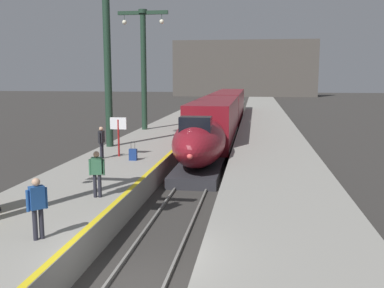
% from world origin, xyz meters
% --- Properties ---
extents(platform_left, '(4.80, 110.00, 1.05)m').
position_xyz_m(platform_left, '(-4.05, 24.75, 0.53)').
color(platform_left, gray).
rests_on(platform_left, ground).
extents(platform_right, '(4.80, 110.00, 1.05)m').
position_xyz_m(platform_right, '(4.05, 24.75, 0.53)').
color(platform_right, gray).
rests_on(platform_right, ground).
extents(platform_left_safety_stripe, '(0.20, 107.80, 0.01)m').
position_xyz_m(platform_left_safety_stripe, '(-1.77, 24.75, 1.05)').
color(platform_left_safety_stripe, yellow).
rests_on(platform_left_safety_stripe, platform_left).
extents(rail_main_left, '(0.08, 110.00, 0.12)m').
position_xyz_m(rail_main_left, '(-0.75, 27.50, 0.06)').
color(rail_main_left, slate).
rests_on(rail_main_left, ground).
extents(rail_main_right, '(0.08, 110.00, 0.12)m').
position_xyz_m(rail_main_right, '(0.75, 27.50, 0.06)').
color(rail_main_right, slate).
rests_on(rail_main_right, ground).
extents(highspeed_train_main, '(2.92, 38.68, 3.60)m').
position_xyz_m(highspeed_train_main, '(0.00, 28.62, 1.92)').
color(highspeed_train_main, maroon).
rests_on(highspeed_train_main, ground).
extents(station_column_mid, '(4.00, 0.68, 10.13)m').
position_xyz_m(station_column_mid, '(-5.90, 15.84, 7.08)').
color(station_column_mid, '#1E3828').
rests_on(station_column_mid, platform_left).
extents(station_column_far, '(4.00, 0.68, 9.42)m').
position_xyz_m(station_column_far, '(-5.90, 24.52, 6.70)').
color(station_column_far, '#1E3828').
rests_on(station_column_far, platform_left).
extents(passenger_near_edge, '(0.24, 0.57, 1.69)m').
position_xyz_m(passenger_near_edge, '(-5.02, 11.93, 2.04)').
color(passenger_near_edge, '#23232D').
rests_on(passenger_near_edge, platform_left).
extents(passenger_mid_platform, '(0.42, 0.43, 1.69)m').
position_xyz_m(passenger_mid_platform, '(-2.73, 0.57, 2.04)').
color(passenger_mid_platform, '#23232D').
rests_on(passenger_mid_platform, platform_left).
extents(passenger_far_waiting, '(0.56, 0.28, 1.69)m').
position_xyz_m(passenger_far_waiting, '(-2.61, 4.74, 2.04)').
color(passenger_far_waiting, '#23232D').
rests_on(passenger_far_waiting, platform_left).
extents(rolling_suitcase, '(0.40, 0.22, 0.98)m').
position_xyz_m(rolling_suitcase, '(-3.24, 11.66, 1.35)').
color(rolling_suitcase, navy).
rests_on(rolling_suitcase, platform_left).
extents(departure_info_board, '(0.90, 0.10, 2.12)m').
position_xyz_m(departure_info_board, '(-4.31, 12.66, 2.56)').
color(departure_info_board, maroon).
rests_on(departure_info_board, platform_left).
extents(terminus_back_wall, '(36.00, 2.00, 14.00)m').
position_xyz_m(terminus_back_wall, '(0.00, 102.00, 7.00)').
color(terminus_back_wall, '#4C4742').
rests_on(terminus_back_wall, ground).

